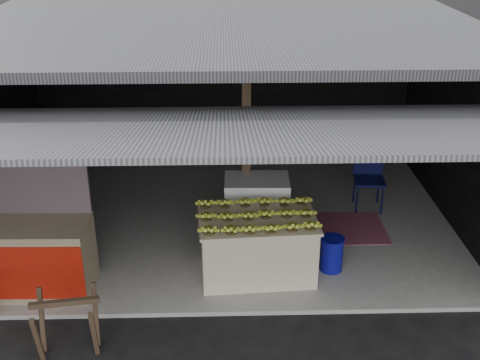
{
  "coord_description": "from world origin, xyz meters",
  "views": [
    {
      "loc": [
        -0.01,
        -5.88,
        4.51
      ],
      "look_at": [
        0.2,
        1.52,
        1.1
      ],
      "focal_mm": 45.0,
      "sensor_mm": 36.0,
      "label": 1
    }
  ],
  "objects_px": {
    "white_crate": "(257,211)",
    "plastic_chair": "(369,172)",
    "sawhorse": "(67,320)",
    "neighbor_stall": "(24,254)",
    "banana_table": "(257,247)",
    "water_barrel": "(331,255)"
  },
  "relations": [
    {
      "from": "white_crate",
      "to": "plastic_chair",
      "type": "distance_m",
      "value": 2.14
    },
    {
      "from": "white_crate",
      "to": "sawhorse",
      "type": "relative_size",
      "value": 1.36
    },
    {
      "from": "sawhorse",
      "to": "plastic_chair",
      "type": "relative_size",
      "value": 0.74
    },
    {
      "from": "white_crate",
      "to": "neighbor_stall",
      "type": "xyz_separation_m",
      "value": [
        -2.95,
        -1.08,
        0.01
      ]
    },
    {
      "from": "sawhorse",
      "to": "banana_table",
      "type": "bearing_deg",
      "value": 25.57
    },
    {
      "from": "white_crate",
      "to": "sawhorse",
      "type": "height_order",
      "value": "white_crate"
    },
    {
      "from": "plastic_chair",
      "to": "water_barrel",
      "type": "bearing_deg",
      "value": -110.44
    },
    {
      "from": "banana_table",
      "to": "white_crate",
      "type": "xyz_separation_m",
      "value": [
        0.03,
        0.84,
        0.08
      ]
    },
    {
      "from": "sawhorse",
      "to": "white_crate",
      "type": "bearing_deg",
      "value": 38.22
    },
    {
      "from": "neighbor_stall",
      "to": "plastic_chair",
      "type": "xyz_separation_m",
      "value": [
        4.78,
        2.17,
        0.08
      ]
    },
    {
      "from": "white_crate",
      "to": "neighbor_stall",
      "type": "bearing_deg",
      "value": -158.45
    },
    {
      "from": "neighbor_stall",
      "to": "plastic_chair",
      "type": "relative_size",
      "value": 1.71
    },
    {
      "from": "white_crate",
      "to": "neighbor_stall",
      "type": "height_order",
      "value": "neighbor_stall"
    },
    {
      "from": "banana_table",
      "to": "plastic_chair",
      "type": "relative_size",
      "value": 1.56
    },
    {
      "from": "banana_table",
      "to": "neighbor_stall",
      "type": "height_order",
      "value": "neighbor_stall"
    },
    {
      "from": "water_barrel",
      "to": "plastic_chair",
      "type": "height_order",
      "value": "plastic_chair"
    },
    {
      "from": "neighbor_stall",
      "to": "plastic_chair",
      "type": "distance_m",
      "value": 5.26
    },
    {
      "from": "sawhorse",
      "to": "water_barrel",
      "type": "bearing_deg",
      "value": 17.6
    },
    {
      "from": "white_crate",
      "to": "plastic_chair",
      "type": "bearing_deg",
      "value": 32.1
    },
    {
      "from": "sawhorse",
      "to": "plastic_chair",
      "type": "bearing_deg",
      "value": 31.91
    },
    {
      "from": "neighbor_stall",
      "to": "sawhorse",
      "type": "bearing_deg",
      "value": -55.26
    },
    {
      "from": "white_crate",
      "to": "sawhorse",
      "type": "distance_m",
      "value": 3.13
    }
  ]
}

